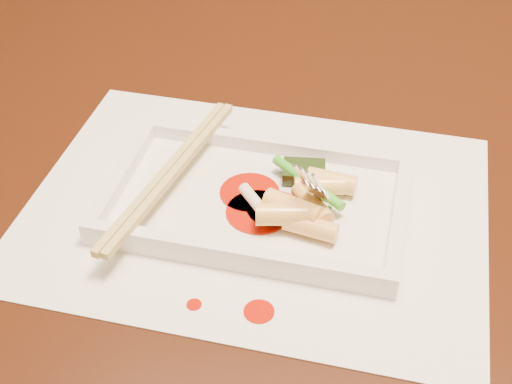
% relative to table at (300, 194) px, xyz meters
% --- Properties ---
extents(table, '(1.40, 0.90, 0.75)m').
position_rel_table_xyz_m(table, '(0.00, 0.00, 0.00)').
color(table, black).
rests_on(table, ground).
extents(placemat, '(0.40, 0.30, 0.00)m').
position_rel_table_xyz_m(placemat, '(-0.02, -0.15, 0.10)').
color(placemat, white).
rests_on(placemat, table).
extents(sauce_splatter_a, '(0.02, 0.02, 0.00)m').
position_rel_table_xyz_m(sauce_splatter_a, '(0.01, -0.26, 0.10)').
color(sauce_splatter_a, '#AF1405').
rests_on(sauce_splatter_a, placemat).
extents(sauce_splatter_b, '(0.01, 0.01, 0.00)m').
position_rel_table_xyz_m(sauce_splatter_b, '(-0.04, -0.27, 0.10)').
color(sauce_splatter_b, '#AF1405').
rests_on(sauce_splatter_b, placemat).
extents(plate_base, '(0.26, 0.16, 0.01)m').
position_rel_table_xyz_m(plate_base, '(-0.02, -0.15, 0.11)').
color(plate_base, white).
rests_on(plate_base, placemat).
extents(plate_rim_far, '(0.26, 0.01, 0.01)m').
position_rel_table_xyz_m(plate_rim_far, '(-0.02, -0.07, 0.12)').
color(plate_rim_far, white).
rests_on(plate_rim_far, plate_base).
extents(plate_rim_near, '(0.26, 0.01, 0.01)m').
position_rel_table_xyz_m(plate_rim_near, '(-0.02, -0.22, 0.12)').
color(plate_rim_near, white).
rests_on(plate_rim_near, plate_base).
extents(plate_rim_left, '(0.01, 0.14, 0.01)m').
position_rel_table_xyz_m(plate_rim_left, '(-0.14, -0.15, 0.12)').
color(plate_rim_left, white).
rests_on(plate_rim_left, plate_base).
extents(plate_rim_right, '(0.01, 0.14, 0.01)m').
position_rel_table_xyz_m(plate_rim_right, '(0.11, -0.15, 0.12)').
color(plate_rim_right, white).
rests_on(plate_rim_right, plate_base).
extents(veg_piece, '(0.04, 0.03, 0.01)m').
position_rel_table_xyz_m(veg_piece, '(0.02, -0.11, 0.12)').
color(veg_piece, black).
rests_on(veg_piece, plate_base).
extents(scallion_white, '(0.03, 0.04, 0.01)m').
position_rel_table_xyz_m(scallion_white, '(-0.01, -0.16, 0.12)').
color(scallion_white, '#EAEACC').
rests_on(scallion_white, plate_base).
extents(scallion_green, '(0.07, 0.06, 0.01)m').
position_rel_table_xyz_m(scallion_green, '(0.03, -0.13, 0.12)').
color(scallion_green, green).
rests_on(scallion_green, plate_base).
extents(chopstick_a, '(0.05, 0.22, 0.01)m').
position_rel_table_xyz_m(chopstick_a, '(-0.10, -0.15, 0.13)').
color(chopstick_a, tan).
rests_on(chopstick_a, plate_rim_near).
extents(chopstick_b, '(0.05, 0.22, 0.01)m').
position_rel_table_xyz_m(chopstick_b, '(-0.09, -0.15, 0.13)').
color(chopstick_b, tan).
rests_on(chopstick_b, plate_rim_near).
extents(fork, '(0.09, 0.10, 0.14)m').
position_rel_table_xyz_m(fork, '(0.05, -0.13, 0.18)').
color(fork, silver).
rests_on(fork, plate_base).
extents(sauce_blob_0, '(0.05, 0.05, 0.00)m').
position_rel_table_xyz_m(sauce_blob_0, '(0.00, -0.15, 0.11)').
color(sauce_blob_0, '#AF1405').
rests_on(sauce_blob_0, plate_base).
extents(sauce_blob_1, '(0.06, 0.06, 0.00)m').
position_rel_table_xyz_m(sauce_blob_1, '(-0.01, -0.16, 0.11)').
color(sauce_blob_1, '#AF1405').
rests_on(sauce_blob_1, plate_base).
extents(sauce_blob_2, '(0.05, 0.05, 0.00)m').
position_rel_table_xyz_m(sauce_blob_2, '(-0.02, -0.14, 0.11)').
color(sauce_blob_2, '#AF1405').
rests_on(sauce_blob_2, plate_base).
extents(rice_cake_0, '(0.05, 0.03, 0.02)m').
position_rel_table_xyz_m(rice_cake_0, '(0.04, -0.12, 0.12)').
color(rice_cake_0, '#FEDA76').
rests_on(rice_cake_0, plate_base).
extents(rice_cake_1, '(0.04, 0.05, 0.02)m').
position_rel_table_xyz_m(rice_cake_1, '(0.03, -0.15, 0.12)').
color(rice_cake_1, '#FEDA76').
rests_on(rice_cake_1, plate_base).
extents(rice_cake_2, '(0.05, 0.03, 0.02)m').
position_rel_table_xyz_m(rice_cake_2, '(0.02, -0.17, 0.13)').
color(rice_cake_2, '#FEDA76').
rests_on(rice_cake_2, plate_base).
extents(rice_cake_3, '(0.05, 0.02, 0.02)m').
position_rel_table_xyz_m(rice_cake_3, '(0.05, -0.12, 0.12)').
color(rice_cake_3, '#FEDA76').
rests_on(rice_cake_3, plate_base).
extents(rice_cake_4, '(0.05, 0.02, 0.02)m').
position_rel_table_xyz_m(rice_cake_4, '(0.04, -0.18, 0.12)').
color(rice_cake_4, '#FEDA76').
rests_on(rice_cake_4, plate_base).
extents(rice_cake_5, '(0.05, 0.03, 0.02)m').
position_rel_table_xyz_m(rice_cake_5, '(0.01, -0.18, 0.13)').
color(rice_cake_5, '#FEDA76').
rests_on(rice_cake_5, plate_base).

